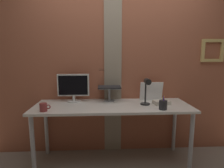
# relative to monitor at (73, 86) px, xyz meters

# --- Properties ---
(ground_plane) EXTENTS (6.00, 6.00, 0.00)m
(ground_plane) POSITION_rel_monitor_xyz_m (0.62, -0.30, -0.97)
(ground_plane) COLOR gray
(brick_wall_back) EXTENTS (3.49, 0.15, 2.63)m
(brick_wall_back) POSITION_rel_monitor_xyz_m (0.62, 0.18, 0.34)
(brick_wall_back) COLOR #9E563D
(brick_wall_back) RESTS_ON ground_plane
(desk) EXTENTS (1.95, 0.65, 0.77)m
(desk) POSITION_rel_monitor_xyz_m (0.51, -0.20, -0.28)
(desk) COLOR silver
(desk) RESTS_ON ground_plane
(monitor) EXTENTS (0.42, 0.18, 0.37)m
(monitor) POSITION_rel_monitor_xyz_m (0.00, 0.00, 0.00)
(monitor) COLOR silver
(monitor) RESTS_ON desk
(laptop_stand) EXTENTS (0.28, 0.22, 0.19)m
(laptop_stand) POSITION_rel_monitor_xyz_m (0.48, 0.00, -0.08)
(laptop_stand) COLOR gray
(laptop_stand) RESTS_ON desk
(laptop) EXTENTS (0.30, 0.30, 0.24)m
(laptop) POSITION_rel_monitor_xyz_m (0.48, 0.08, 0.05)
(laptop) COLOR black
(laptop) RESTS_ON laptop_stand
(whiteboard_panel) EXTENTS (0.31, 0.07, 0.25)m
(whiteboard_panel) POSITION_rel_monitor_xyz_m (1.06, 0.03, -0.08)
(whiteboard_panel) COLOR white
(whiteboard_panel) RESTS_ON desk
(desk_lamp) EXTENTS (0.12, 0.20, 0.34)m
(desk_lamp) POSITION_rel_monitor_xyz_m (0.92, -0.26, 0.01)
(desk_lamp) COLOR black
(desk_lamp) RESTS_ON desk
(pen_cup) EXTENTS (0.09, 0.09, 0.16)m
(pen_cup) POSITION_rel_monitor_xyz_m (1.08, -0.43, -0.15)
(pen_cup) COLOR #262628
(pen_cup) RESTS_ON desk
(coffee_mug) EXTENTS (0.12, 0.08, 0.09)m
(coffee_mug) POSITION_rel_monitor_xyz_m (-0.27, -0.43, -0.16)
(coffee_mug) COLOR maroon
(coffee_mug) RESTS_ON desk
(paper_clutter_stack) EXTENTS (0.22, 0.17, 0.05)m
(paper_clutter_stack) POSITION_rel_monitor_xyz_m (1.13, -0.20, -0.18)
(paper_clutter_stack) COLOR silver
(paper_clutter_stack) RESTS_ON desk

